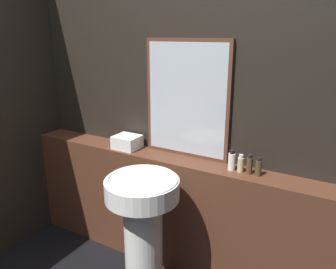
# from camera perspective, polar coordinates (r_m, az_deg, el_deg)

# --- Properties ---
(wall_back) EXTENTS (8.00, 0.06, 2.50)m
(wall_back) POSITION_cam_1_polar(r_m,az_deg,el_deg) (2.43, 1.91, 4.79)
(wall_back) COLOR black
(wall_back) RESTS_ON ground_plane
(vanity_counter) EXTENTS (2.52, 0.23, 0.90)m
(vanity_counter) POSITION_cam_1_polar(r_m,az_deg,el_deg) (2.61, 0.17, -13.21)
(vanity_counter) COLOR #512D1E
(vanity_counter) RESTS_ON ground_plane
(pedestal_sink) EXTENTS (0.47, 0.47, 0.92)m
(pedestal_sink) POSITION_cam_1_polar(r_m,az_deg,el_deg) (2.21, -4.37, -15.70)
(pedestal_sink) COLOR white
(pedestal_sink) RESTS_ON ground_plane
(mirror) EXTENTS (0.65, 0.03, 0.84)m
(mirror) POSITION_cam_1_polar(r_m,az_deg,el_deg) (2.33, 3.29, 6.08)
(mirror) COLOR #563323
(mirror) RESTS_ON vanity_counter
(towel_stack) EXTENTS (0.20, 0.17, 0.10)m
(towel_stack) POSITION_cam_1_polar(r_m,az_deg,el_deg) (2.60, -7.12, -1.30)
(towel_stack) COLOR white
(towel_stack) RESTS_ON vanity_counter
(shampoo_bottle) EXTENTS (0.05, 0.05, 0.14)m
(shampoo_bottle) POSITION_cam_1_polar(r_m,az_deg,el_deg) (2.20, 11.03, -4.52)
(shampoo_bottle) COLOR white
(shampoo_bottle) RESTS_ON vanity_counter
(conditioner_bottle) EXTENTS (0.04, 0.04, 0.12)m
(conditioner_bottle) POSITION_cam_1_polar(r_m,az_deg,el_deg) (2.19, 12.54, -5.04)
(conditioner_bottle) COLOR #C6B284
(conditioner_bottle) RESTS_ON vanity_counter
(lotion_bottle) EXTENTS (0.04, 0.04, 0.13)m
(lotion_bottle) POSITION_cam_1_polar(r_m,az_deg,el_deg) (2.17, 14.00, -5.17)
(lotion_bottle) COLOR #4C3823
(lotion_bottle) RESTS_ON vanity_counter
(body_wash_bottle) EXTENTS (0.04, 0.04, 0.12)m
(body_wash_bottle) POSITION_cam_1_polar(r_m,az_deg,el_deg) (2.16, 15.47, -5.52)
(body_wash_bottle) COLOR #4C3823
(body_wash_bottle) RESTS_ON vanity_counter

